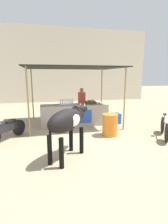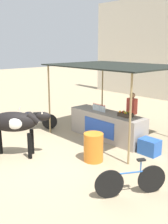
{
  "view_description": "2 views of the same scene",
  "coord_description": "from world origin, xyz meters",
  "px_view_note": "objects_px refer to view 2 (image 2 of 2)",
  "views": [
    {
      "loc": [
        -1.35,
        -5.46,
        2.23
      ],
      "look_at": [
        0.13,
        0.82,
        0.89
      ],
      "focal_mm": 28.0,
      "sensor_mm": 36.0,
      "label": 1
    },
    {
      "loc": [
        6.08,
        -4.48,
        3.24
      ],
      "look_at": [
        0.08,
        1.02,
        1.19
      ],
      "focal_mm": 42.0,
      "sensor_mm": 36.0,
      "label": 2
    }
  ],
  "objects_px": {
    "water_barrel": "(93,147)",
    "motorcycle_parked": "(34,119)",
    "stall_counter": "(107,125)",
    "vendor_behind_counter": "(132,115)",
    "bicycle_leaning": "(131,181)",
    "fruit_crate": "(125,114)",
    "cooler_box": "(149,147)",
    "cow": "(15,123)"
  },
  "relations": [
    {
      "from": "water_barrel",
      "to": "motorcycle_parked",
      "type": "distance_m",
      "value": 3.72
    },
    {
      "from": "vendor_behind_counter",
      "to": "cow",
      "type": "bearing_deg",
      "value": -107.71
    },
    {
      "from": "cooler_box",
      "to": "vendor_behind_counter",
      "type": "bearing_deg",
      "value": 148.17
    },
    {
      "from": "cooler_box",
      "to": "bicycle_leaning",
      "type": "xyz_separation_m",
      "value": [
        1.04,
        -2.27,
        0.11
      ]
    },
    {
      "from": "cow",
      "to": "motorcycle_parked",
      "type": "height_order",
      "value": "cow"
    },
    {
      "from": "motorcycle_parked",
      "to": "water_barrel",
      "type": "bearing_deg",
      "value": -4.96
    },
    {
      "from": "vendor_behind_counter",
      "to": "bicycle_leaning",
      "type": "distance_m",
      "value": 3.97
    },
    {
      "from": "bicycle_leaning",
      "to": "vendor_behind_counter",
      "type": "bearing_deg",
      "value": 127.68
    },
    {
      "from": "water_barrel",
      "to": "cow",
      "type": "xyz_separation_m",
      "value": [
        -1.8,
        -1.47,
        0.62
      ]
    },
    {
      "from": "motorcycle_parked",
      "to": "bicycle_leaning",
      "type": "xyz_separation_m",
      "value": [
        5.57,
        -0.99,
        -0.08
      ]
    },
    {
      "from": "vendor_behind_counter",
      "to": "motorcycle_parked",
      "type": "xyz_separation_m",
      "value": [
        -3.16,
        -2.13,
        -0.42
      ]
    },
    {
      "from": "cow",
      "to": "bicycle_leaning",
      "type": "bearing_deg",
      "value": 12.38
    },
    {
      "from": "stall_counter",
      "to": "vendor_behind_counter",
      "type": "relative_size",
      "value": 1.82
    },
    {
      "from": "stall_counter",
      "to": "vendor_behind_counter",
      "type": "height_order",
      "value": "vendor_behind_counter"
    },
    {
      "from": "cow",
      "to": "motorcycle_parked",
      "type": "distance_m",
      "value": 2.69
    },
    {
      "from": "stall_counter",
      "to": "fruit_crate",
      "type": "xyz_separation_m",
      "value": [
        0.79,
        0.05,
        0.55
      ]
    },
    {
      "from": "cow",
      "to": "water_barrel",
      "type": "bearing_deg",
      "value": 39.25
    },
    {
      "from": "fruit_crate",
      "to": "water_barrel",
      "type": "distance_m",
      "value": 1.88
    },
    {
      "from": "stall_counter",
      "to": "motorcycle_parked",
      "type": "xyz_separation_m",
      "value": [
        -2.65,
        -1.38,
        -0.05
      ]
    },
    {
      "from": "cooler_box",
      "to": "water_barrel",
      "type": "height_order",
      "value": "water_barrel"
    },
    {
      "from": "water_barrel",
      "to": "motorcycle_parked",
      "type": "height_order",
      "value": "motorcycle_parked"
    },
    {
      "from": "cooler_box",
      "to": "stall_counter",
      "type": "bearing_deg",
      "value": 177.05
    },
    {
      "from": "stall_counter",
      "to": "cow",
      "type": "bearing_deg",
      "value": -103.14
    },
    {
      "from": "cow",
      "to": "cooler_box",
      "type": "bearing_deg",
      "value": 49.52
    },
    {
      "from": "vendor_behind_counter",
      "to": "cooler_box",
      "type": "bearing_deg",
      "value": -31.83
    },
    {
      "from": "vendor_behind_counter",
      "to": "cow",
      "type": "height_order",
      "value": "vendor_behind_counter"
    },
    {
      "from": "water_barrel",
      "to": "bicycle_leaning",
      "type": "xyz_separation_m",
      "value": [
        1.86,
        -0.66,
        -0.07
      ]
    },
    {
      "from": "water_barrel",
      "to": "bicycle_leaning",
      "type": "relative_size",
      "value": 0.57
    },
    {
      "from": "fruit_crate",
      "to": "vendor_behind_counter",
      "type": "relative_size",
      "value": 0.27
    },
    {
      "from": "stall_counter",
      "to": "cow",
      "type": "xyz_separation_m",
      "value": [
        -0.74,
        -3.17,
        0.55
      ]
    },
    {
      "from": "fruit_crate",
      "to": "motorcycle_parked",
      "type": "distance_m",
      "value": 3.77
    },
    {
      "from": "vendor_behind_counter",
      "to": "cooler_box",
      "type": "distance_m",
      "value": 1.72
    },
    {
      "from": "vendor_behind_counter",
      "to": "stall_counter",
      "type": "bearing_deg",
      "value": -124.27
    },
    {
      "from": "cooler_box",
      "to": "bicycle_leaning",
      "type": "height_order",
      "value": "bicycle_leaning"
    },
    {
      "from": "water_barrel",
      "to": "bicycle_leaning",
      "type": "distance_m",
      "value": 1.98
    },
    {
      "from": "motorcycle_parked",
      "to": "stall_counter",
      "type": "bearing_deg",
      "value": 27.48
    },
    {
      "from": "fruit_crate",
      "to": "motorcycle_parked",
      "type": "bearing_deg",
      "value": -157.41
    },
    {
      "from": "stall_counter",
      "to": "cow",
      "type": "height_order",
      "value": "cow"
    },
    {
      "from": "fruit_crate",
      "to": "cooler_box",
      "type": "height_order",
      "value": "fruit_crate"
    },
    {
      "from": "vendor_behind_counter",
      "to": "cooler_box",
      "type": "xyz_separation_m",
      "value": [
        1.37,
        -0.85,
        -0.61
      ]
    },
    {
      "from": "motorcycle_parked",
      "to": "fruit_crate",
      "type": "bearing_deg",
      "value": 22.59
    },
    {
      "from": "stall_counter",
      "to": "motorcycle_parked",
      "type": "distance_m",
      "value": 2.99
    }
  ]
}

